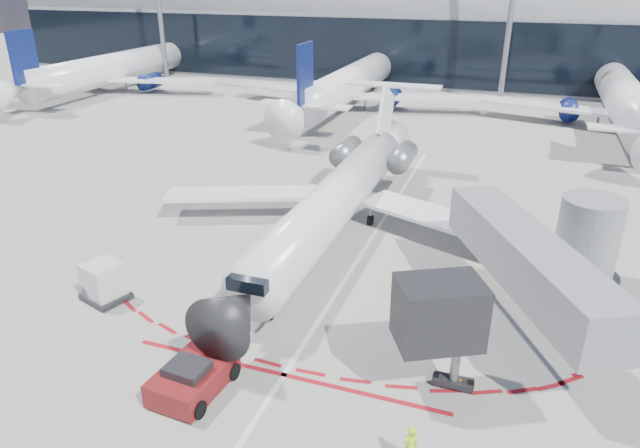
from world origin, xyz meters
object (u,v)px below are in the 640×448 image
(ramp_worker, at_px, (410,446))
(pushback_tug, at_px, (193,377))
(regional_jet, at_px, (341,193))
(uld_container, at_px, (104,282))

(ramp_worker, bearing_deg, pushback_tug, -43.54)
(regional_jet, relative_size, uld_container, 11.66)
(pushback_tug, xyz_separation_m, ramp_worker, (8.92, -0.90, 0.20))
(ramp_worker, relative_size, uld_container, 0.64)
(pushback_tug, relative_size, ramp_worker, 3.39)
(ramp_worker, xyz_separation_m, uld_container, (-16.85, 5.46, 0.16))
(regional_jet, bearing_deg, uld_container, -125.36)
(uld_container, bearing_deg, regional_jet, 72.45)
(regional_jet, relative_size, pushback_tug, 5.34)
(uld_container, bearing_deg, ramp_worker, -0.14)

